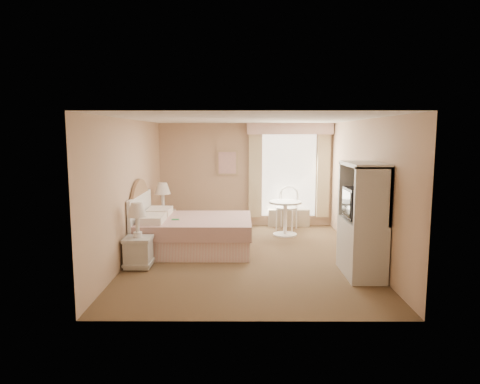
{
  "coord_description": "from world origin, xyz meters",
  "views": [
    {
      "loc": [
        -0.11,
        -7.64,
        2.24
      ],
      "look_at": [
        -0.13,
        0.3,
        1.16
      ],
      "focal_mm": 32.0,
      "sensor_mm": 36.0,
      "label": 1
    }
  ],
  "objects_px": {
    "bed": "(189,232)",
    "nightstand_far": "(163,216)",
    "cafe_chair": "(288,204)",
    "nightstand_near": "(138,244)",
    "round_table": "(285,213)",
    "armoire": "(362,229)"
  },
  "relations": [
    {
      "from": "nightstand_far",
      "to": "round_table",
      "type": "distance_m",
      "value": 2.71
    },
    {
      "from": "armoire",
      "to": "round_table",
      "type": "bearing_deg",
      "value": 109.2
    },
    {
      "from": "cafe_chair",
      "to": "armoire",
      "type": "relative_size",
      "value": 0.57
    },
    {
      "from": "nightstand_far",
      "to": "round_table",
      "type": "height_order",
      "value": "nightstand_far"
    },
    {
      "from": "bed",
      "to": "nightstand_far",
      "type": "distance_m",
      "value": 1.44
    },
    {
      "from": "round_table",
      "to": "armoire",
      "type": "relative_size",
      "value": 0.42
    },
    {
      "from": "round_table",
      "to": "armoire",
      "type": "height_order",
      "value": "armoire"
    },
    {
      "from": "bed",
      "to": "nightstand_far",
      "type": "height_order",
      "value": "bed"
    },
    {
      "from": "nightstand_near",
      "to": "nightstand_far",
      "type": "height_order",
      "value": "nightstand_far"
    },
    {
      "from": "nightstand_near",
      "to": "armoire",
      "type": "relative_size",
      "value": 0.61
    },
    {
      "from": "round_table",
      "to": "nightstand_far",
      "type": "bearing_deg",
      "value": -179.16
    },
    {
      "from": "cafe_chair",
      "to": "armoire",
      "type": "xyz_separation_m",
      "value": [
        0.83,
        -3.33,
        0.16
      ]
    },
    {
      "from": "bed",
      "to": "cafe_chair",
      "type": "relative_size",
      "value": 2.11
    },
    {
      "from": "bed",
      "to": "armoire",
      "type": "xyz_separation_m",
      "value": [
        2.93,
        -1.42,
        0.39
      ]
    },
    {
      "from": "bed",
      "to": "nightstand_far",
      "type": "xyz_separation_m",
      "value": [
        -0.72,
        1.24,
        0.08
      ]
    },
    {
      "from": "nightstand_near",
      "to": "round_table",
      "type": "xyz_separation_m",
      "value": [
        2.71,
        2.38,
        0.09
      ]
    },
    {
      "from": "bed",
      "to": "round_table",
      "type": "xyz_separation_m",
      "value": [
        1.99,
        1.28,
        0.15
      ]
    },
    {
      "from": "round_table",
      "to": "armoire",
      "type": "bearing_deg",
      "value": -70.8
    },
    {
      "from": "bed",
      "to": "round_table",
      "type": "relative_size",
      "value": 2.82
    },
    {
      "from": "cafe_chair",
      "to": "nightstand_near",
      "type": "bearing_deg",
      "value": -110.7
    },
    {
      "from": "bed",
      "to": "nightstand_near",
      "type": "xyz_separation_m",
      "value": [
        -0.72,
        -1.09,
        0.05
      ]
    },
    {
      "from": "nightstand_near",
      "to": "nightstand_far",
      "type": "distance_m",
      "value": 2.34
    }
  ]
}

